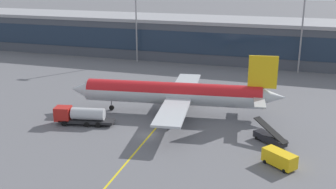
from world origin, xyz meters
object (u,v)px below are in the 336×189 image
(fuel_tanker, at_px, (80,115))
(crew_van, at_px, (279,158))
(main_airliner, at_px, (174,93))
(belt_loader, at_px, (270,138))

(fuel_tanker, height_order, crew_van, fuel_tanker)
(main_airliner, height_order, belt_loader, main_airliner)
(fuel_tanker, xyz_separation_m, crew_van, (35.43, -5.95, -0.43))
(belt_loader, bearing_deg, main_airliner, 155.24)
(crew_van, bearing_deg, fuel_tanker, 170.46)
(main_airliner, bearing_deg, crew_van, -38.67)
(fuel_tanker, height_order, belt_loader, belt_loader)
(main_airliner, relative_size, crew_van, 8.06)
(belt_loader, bearing_deg, crew_van, -77.15)
(main_airliner, distance_m, fuel_tanker, 18.27)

